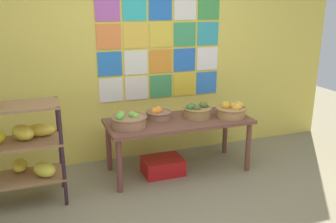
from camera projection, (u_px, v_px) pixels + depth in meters
back_wall_with_art at (148, 51)px, 4.40m from camera, size 5.16×0.07×2.67m
banana_shelf_unit at (4, 141)px, 3.37m from camera, size 1.10×0.49×1.11m
display_table at (179, 125)px, 4.13m from camera, size 1.63×0.67×0.62m
fruit_basket_back_right at (197, 111)px, 4.18m from camera, size 0.33×0.33×0.17m
fruit_basket_centre at (129, 120)px, 3.85m from camera, size 0.38×0.38×0.18m
fruit_basket_left at (158, 114)px, 4.11m from camera, size 0.29×0.29×0.15m
fruit_basket_right at (232, 110)px, 4.19m from camera, size 0.36×0.36×0.19m
produce_crate_under_table at (163, 166)px, 4.18m from camera, size 0.45×0.34×0.19m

